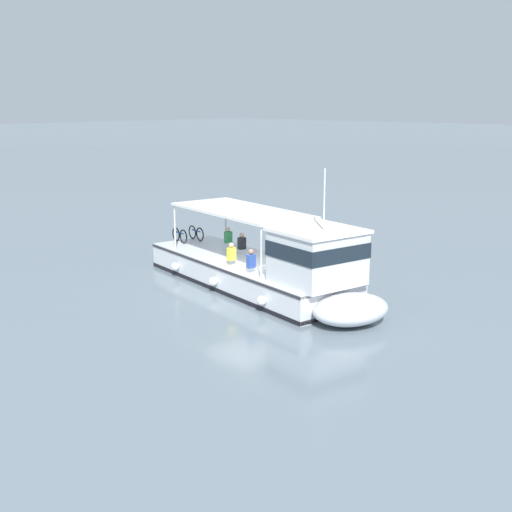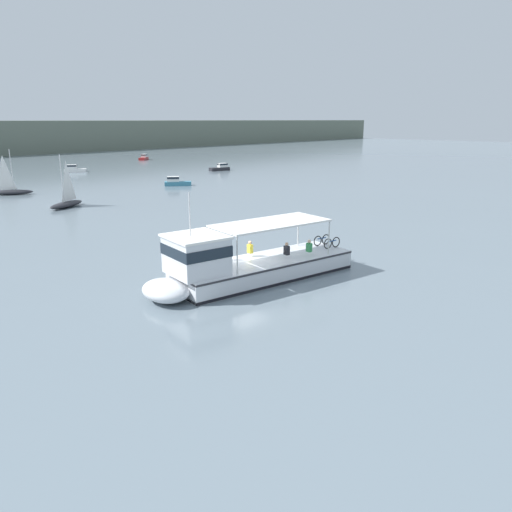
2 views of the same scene
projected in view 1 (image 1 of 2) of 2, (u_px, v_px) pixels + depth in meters
name	position (u px, v px, depth m)	size (l,w,h in m)	color
ground_plane	(245.00, 295.00, 27.04)	(400.00, 400.00, 0.00)	slate
ferry_main	(271.00, 270.00, 26.82)	(13.06, 5.46, 5.32)	silver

